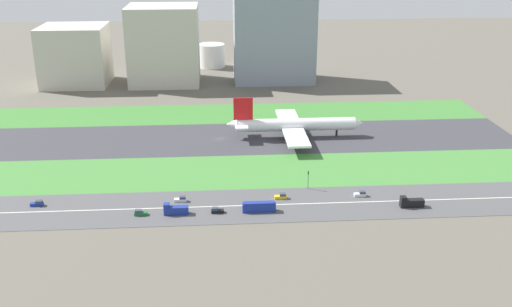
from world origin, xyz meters
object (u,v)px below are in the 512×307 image
Objects in this scene: car_0 at (217,210)px; fuel_tank_west at (212,56)px; airliner at (293,125)px; car_1 at (281,196)px; bus_0 at (259,207)px; car_3 at (37,204)px; car_5 at (140,213)px; terminal_building at (75,55)px; truck_1 at (411,203)px; traffic_light at (308,178)px; hangar_building at (164,45)px; fuel_tank_centre at (254,57)px; car_4 at (181,199)px; truck_0 at (175,210)px; office_tower at (274,40)px.

car_0 is 237.12m from fuel_tank_west.
airliner is 3.42× the size of fuel_tank_west.
fuel_tank_west is (-38.37, 159.00, 2.05)m from airliner.
car_1 is (-12.87, -68.00, -5.31)m from airliner.
airliner is 81.09m from bus_0.
fuel_tank_west reaches higher than car_3.
car_5 is 238.37m from fuel_tank_west.
terminal_building is at bearing 97.54° from car_3.
traffic_light is at bearing -27.79° from truck_1.
traffic_light reaches higher than car_5.
hangar_building is at bearing 110.86° from traffic_light.
hangar_building is 1.97× the size of fuel_tank_centre.
truck_1 is 82.29m from car_4.
traffic_light is at bearing -80.51° from fuel_tank_west.
truck_0 is 1.91× the size of car_4.
car_0 is 238.83m from fuel_tank_centre.
hangar_building is at bearing 0.00° from terminal_building.
airliner reaches higher than fuel_tank_centre.
terminal_building reaches higher than fuel_tank_centre.
airliner reaches higher than truck_1.
truck_0 is 52.22m from traffic_light.
car_5 is (-95.18, 0.00, -0.75)m from truck_1.
airliner reaches higher than car_5.
car_0 is at bearing -101.32° from office_tower.
truck_1 is 1.00× the size of truck_0.
traffic_light is (-1.75, -60.01, -1.94)m from airliner.
car_3 is 0.61× the size of traffic_light.
car_0 is (-36.36, -78.00, -5.31)m from airliner.
truck_1 is at bearing -6.98° from car_4.
truck_1 is 0.17× the size of hangar_building.
car_0 is (26.42, 0.00, 0.00)m from car_5.
hangar_building reaches higher than fuel_tank_west.
airliner is at bearing 34.18° from car_3.
car_3 is (-50.86, 0.00, 0.00)m from car_4.
office_tower is at bearing 88.74° from traffic_light.
traffic_light is (11.12, 7.99, 3.37)m from car_1.
hangar_building is 56.27m from fuel_tank_west.
traffic_light is at bearing -69.14° from hangar_building.
fuel_tank_west is at bearing 180.00° from fuel_tank_centre.
fuel_tank_west is 0.77× the size of fuel_tank_centre.
car_5 is at bearing -143.48° from car_4.
truck_0 is 0.44× the size of fuel_tank_west.
truck_0 reaches higher than car_5.
car_5 is at bearing -168.67° from car_1.
terminal_building is at bearing -152.34° from fuel_tank_west.
office_tower is at bearing -105.37° from truck_0.
car_4 is 16.33m from car_0.
truck_0 is at bearing 0.00° from bus_0.
truck_0 is at bearing 180.00° from car_5.
fuel_tank_centre is (-5.69, 219.01, 2.58)m from traffic_light.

